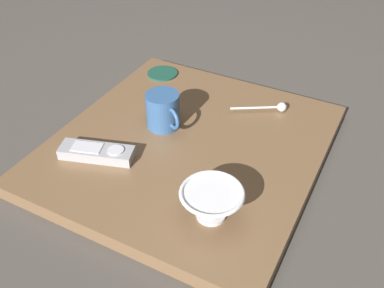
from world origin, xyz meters
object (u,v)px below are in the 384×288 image
at_px(cereal_bowl, 212,202).
at_px(drink_coaster, 162,73).
at_px(tv_remote_near, 97,152).
at_px(teaspoon, 276,107).
at_px(coffee_mug, 163,111).

bearing_deg(cereal_bowl, drink_coaster, -139.75).
bearing_deg(tv_remote_near, drink_coaster, -170.96).
xyz_separation_m(teaspoon, tv_remote_near, (0.36, -0.30, 0.00)).
bearing_deg(coffee_mug, cereal_bowl, 47.36).
bearing_deg(cereal_bowl, tv_remote_near, -97.52).
relative_size(coffee_mug, drink_coaster, 1.21).
xyz_separation_m(coffee_mug, teaspoon, (-0.19, 0.22, -0.03)).
xyz_separation_m(teaspoon, drink_coaster, (-0.03, -0.36, -0.01)).
distance_m(cereal_bowl, teaspoon, 0.40).
bearing_deg(tv_remote_near, teaspoon, 140.79).
bearing_deg(coffee_mug, tv_remote_near, -22.43).
xyz_separation_m(tv_remote_near, drink_coaster, (-0.39, -0.06, -0.01)).
relative_size(cereal_bowl, tv_remote_near, 0.71).
xyz_separation_m(cereal_bowl, coffee_mug, (-0.21, -0.23, 0.01)).
xyz_separation_m(coffee_mug, drink_coaster, (-0.22, -0.13, -0.04)).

